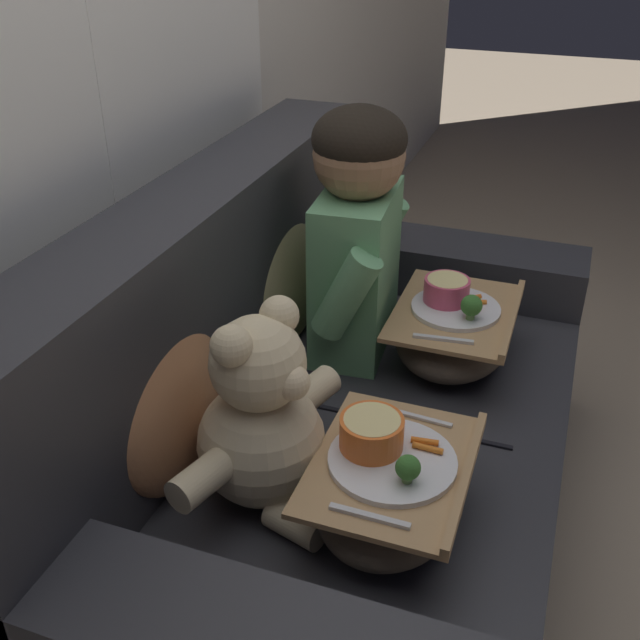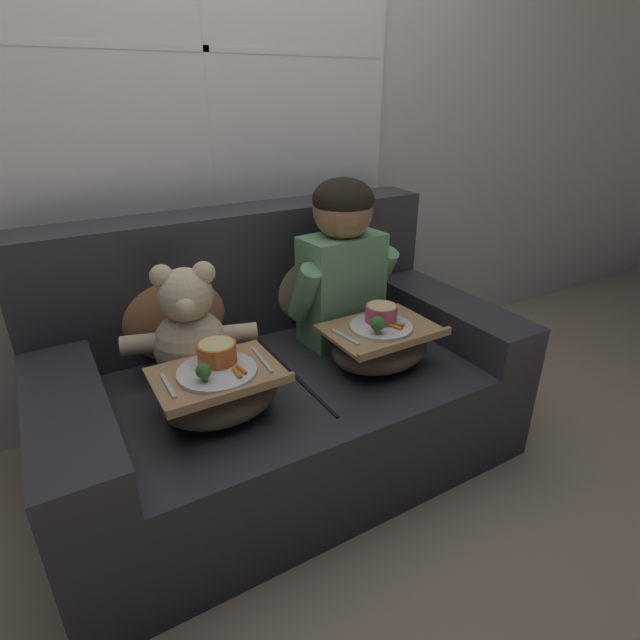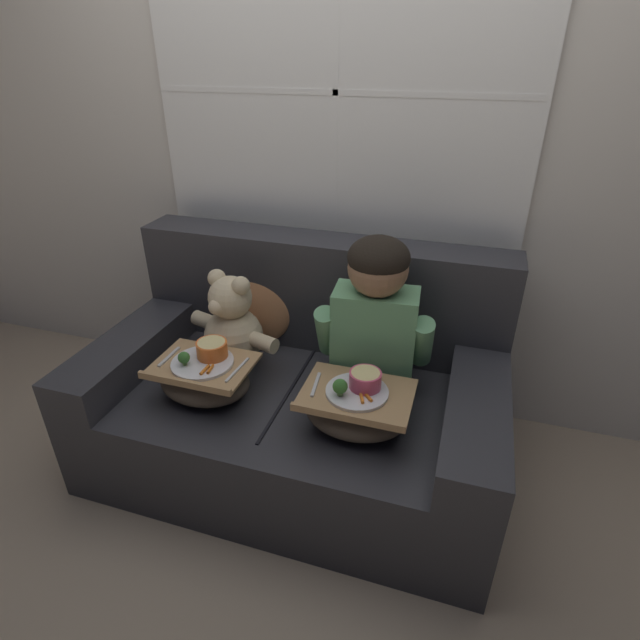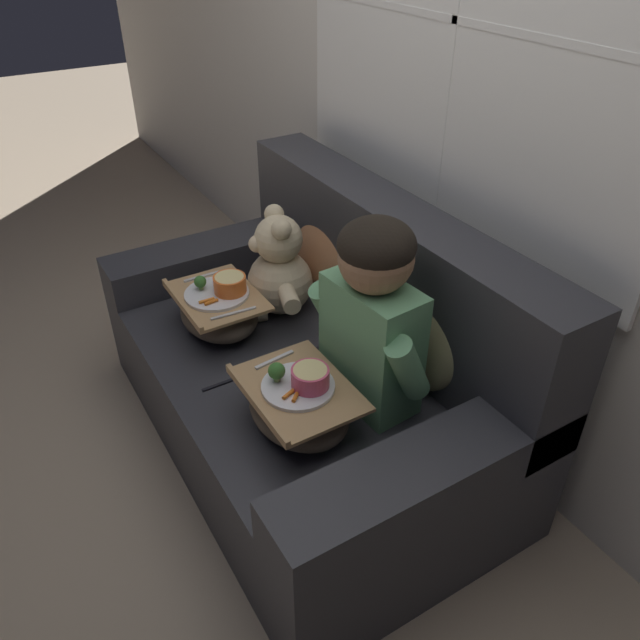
% 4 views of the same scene
% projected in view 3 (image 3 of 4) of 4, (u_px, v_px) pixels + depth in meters
% --- Properties ---
extents(ground_plane, '(14.00, 14.00, 0.00)m').
position_uv_depth(ground_plane, '(296.00, 457.00, 2.28)').
color(ground_plane, tan).
extents(wall_back_with_window, '(8.00, 0.08, 2.60)m').
position_uv_depth(wall_back_with_window, '(338.00, 136.00, 2.17)').
color(wall_back_with_window, beige).
rests_on(wall_back_with_window, ground_plane).
extents(couch, '(1.68, 0.98, 0.92)m').
position_uv_depth(couch, '(301.00, 392.00, 2.19)').
color(couch, '#2D2D33').
rests_on(couch, ground_plane).
extents(throw_pillow_behind_child, '(0.42, 0.20, 0.43)m').
position_uv_depth(throw_pillow_behind_child, '(384.00, 321.00, 2.16)').
color(throw_pillow_behind_child, tan).
rests_on(throw_pillow_behind_child, couch).
extents(throw_pillow_behind_teddy, '(0.42, 0.20, 0.43)m').
position_uv_depth(throw_pillow_behind_teddy, '(253.00, 302.00, 2.32)').
color(throw_pillow_behind_teddy, '#B2754C').
rests_on(throw_pillow_behind_teddy, couch).
extents(child_figure, '(0.47, 0.24, 0.65)m').
position_uv_depth(child_figure, '(376.00, 310.00, 1.90)').
color(child_figure, '#66A370').
rests_on(child_figure, couch).
extents(teddy_bear, '(0.46, 0.33, 0.43)m').
position_uv_depth(teddy_bear, '(232.00, 326.00, 2.15)').
color(teddy_bear, beige).
rests_on(teddy_bear, couch).
extents(lap_tray_child, '(0.40, 0.30, 0.23)m').
position_uv_depth(lap_tray_child, '(356.00, 408.00, 1.81)').
color(lap_tray_child, '#473D33').
rests_on(lap_tray_child, child_figure).
extents(lap_tray_teddy, '(0.38, 0.29, 0.23)m').
position_uv_depth(lap_tray_teddy, '(205.00, 377.00, 1.98)').
color(lap_tray_teddy, '#473D33').
rests_on(lap_tray_teddy, teddy_bear).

